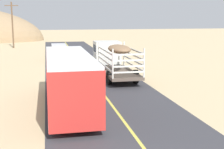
{
  "coord_description": "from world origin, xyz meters",
  "views": [
    {
      "loc": [
        -3.77,
        -7.91,
        5.39
      ],
      "look_at": [
        0.0,
        10.46,
        1.93
      ],
      "focal_mm": 51.11,
      "sensor_mm": 36.0,
      "label": 1
    }
  ],
  "objects_px": {
    "livestock_truck": "(111,55)",
    "power_pole_far": "(12,23)",
    "bus": "(69,80)",
    "car_far": "(59,51)"
  },
  "relations": [
    {
      "from": "livestock_truck",
      "to": "power_pole_far",
      "type": "xyz_separation_m",
      "value": [
        -11.38,
        27.56,
        2.34
      ]
    },
    {
      "from": "livestock_truck",
      "to": "bus",
      "type": "bearing_deg",
      "value": -113.75
    },
    {
      "from": "bus",
      "to": "power_pole_far",
      "type": "relative_size",
      "value": 1.3
    },
    {
      "from": "bus",
      "to": "car_far",
      "type": "distance_m",
      "value": 21.31
    },
    {
      "from": "livestock_truck",
      "to": "power_pole_far",
      "type": "relative_size",
      "value": 1.26
    },
    {
      "from": "car_far",
      "to": "livestock_truck",
      "type": "bearing_deg",
      "value": -67.5
    },
    {
      "from": "car_far",
      "to": "bus",
      "type": "bearing_deg",
      "value": -90.72
    },
    {
      "from": "bus",
      "to": "power_pole_far",
      "type": "height_order",
      "value": "power_pole_far"
    },
    {
      "from": "livestock_truck",
      "to": "power_pole_far",
      "type": "distance_m",
      "value": 29.91
    },
    {
      "from": "power_pole_far",
      "to": "bus",
      "type": "bearing_deg",
      "value": -80.05
    }
  ]
}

